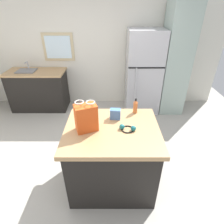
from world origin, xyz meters
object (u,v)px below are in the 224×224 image
(shopping_bag, at_px, (86,118))
(refrigerator, at_px, (143,73))
(kitchen_island, at_px, (112,157))
(tall_cabinet, at_px, (175,62))
(small_box, at_px, (115,114))
(bottle, at_px, (135,107))
(ear_defenders, at_px, (128,128))

(shopping_bag, bearing_deg, refrigerator, 65.30)
(kitchen_island, distance_m, tall_cabinet, 2.60)
(shopping_bag, bearing_deg, small_box, 35.22)
(tall_cabinet, distance_m, bottle, 2.03)
(refrigerator, xyz_separation_m, ear_defenders, (-0.51, -2.14, 0.05))
(tall_cabinet, xyz_separation_m, ear_defenders, (-1.16, -2.14, -0.19))
(tall_cabinet, relative_size, bottle, 10.76)
(shopping_bag, relative_size, small_box, 2.71)
(shopping_bag, height_order, ear_defenders, shopping_bag)
(tall_cabinet, xyz_separation_m, bottle, (-1.03, -1.75, -0.12))
(bottle, height_order, ear_defenders, bottle)
(kitchen_island, relative_size, shopping_bag, 3.06)
(kitchen_island, height_order, refrigerator, refrigerator)
(tall_cabinet, bearing_deg, small_box, -124.40)
(shopping_bag, relative_size, bottle, 1.76)
(refrigerator, xyz_separation_m, shopping_bag, (-0.98, -2.14, 0.20))
(shopping_bag, height_order, small_box, shopping_bag)
(tall_cabinet, height_order, ear_defenders, tall_cabinet)
(tall_cabinet, distance_m, small_box, 2.31)
(small_box, bearing_deg, tall_cabinet, 55.60)
(shopping_bag, xyz_separation_m, ear_defenders, (0.48, -0.01, -0.14))
(small_box, bearing_deg, ear_defenders, -60.14)
(refrigerator, bearing_deg, shopping_bag, -114.70)
(tall_cabinet, height_order, shopping_bag, tall_cabinet)
(small_box, distance_m, ear_defenders, 0.29)
(tall_cabinet, height_order, bottle, tall_cabinet)
(bottle, bearing_deg, kitchen_island, -130.09)
(bottle, xyz_separation_m, ear_defenders, (-0.13, -0.40, -0.07))
(small_box, bearing_deg, shopping_bag, -144.78)
(kitchen_island, height_order, ear_defenders, ear_defenders)
(refrigerator, relative_size, ear_defenders, 9.05)
(kitchen_island, height_order, small_box, small_box)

